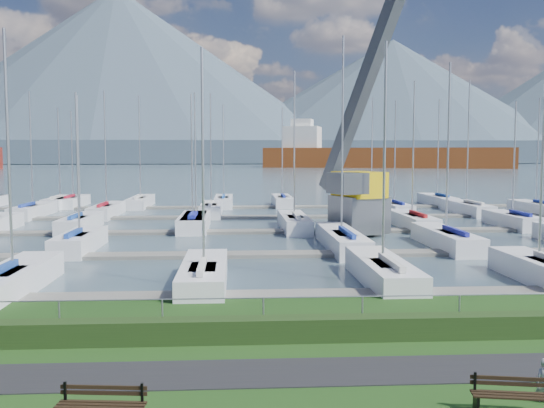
{
  "coord_description": "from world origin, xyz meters",
  "views": [
    {
      "loc": [
        -1.83,
        -17.77,
        5.53
      ],
      "look_at": [
        0.0,
        12.0,
        3.0
      ],
      "focal_mm": 40.0,
      "sensor_mm": 36.0,
      "label": 1
    }
  ],
  "objects": [
    {
      "name": "sailboat_fleet",
      "position": [
        -1.39,
        29.52,
        5.35
      ],
      "size": [
        74.62,
        49.38,
        13.01
      ],
      "color": "#1C4690",
      "rests_on": "water"
    },
    {
      "name": "crane",
      "position": [
        7.36,
        25.54,
        5.33
      ],
      "size": [
        7.75,
        12.91,
        22.35
      ],
      "rotation": [
        0.0,
        0.0,
        0.39
      ],
      "color": "slate",
      "rests_on": "water"
    },
    {
      "name": "water",
      "position": [
        0.0,
        260.0,
        -0.4
      ],
      "size": [
        800.0,
        540.0,
        0.2
      ],
      "primitive_type": "cube",
      "color": "#40535D"
    },
    {
      "name": "foothill",
      "position": [
        0.0,
        330.0,
        6.0
      ],
      "size": [
        900.0,
        80.0,
        12.0
      ],
      "primitive_type": "cube",
      "color": "#425161",
      "rests_on": "water"
    },
    {
      "name": "cargo_ship_mid",
      "position": [
        53.06,
        218.09,
        3.58
      ],
      "size": [
        96.28,
        43.14,
        21.5
      ],
      "rotation": [
        0.0,
        0.0,
        -0.28
      ],
      "color": "brown",
      "rests_on": "water"
    },
    {
      "name": "hedge",
      "position": [
        0.0,
        -0.4,
        0.35
      ],
      "size": [
        80.0,
        0.7,
        0.7
      ],
      "primitive_type": "cube",
      "color": "#1F3513",
      "rests_on": "grass"
    },
    {
      "name": "bench_left",
      "position": [
        -4.55,
        -5.71,
        0.42
      ],
      "size": [
        1.84,
        0.62,
        0.85
      ],
      "rotation": [
        0.0,
        0.0,
        -0.11
      ],
      "color": "black",
      "rests_on": "grass"
    },
    {
      "name": "docks",
      "position": [
        0.0,
        26.0,
        -0.22
      ],
      "size": [
        90.0,
        41.6,
        0.25
      ],
      "color": "slate",
      "rests_on": "water"
    },
    {
      "name": "bench_right",
      "position": [
        4.04,
        -5.76,
        0.42
      ],
      "size": [
        1.85,
        0.74,
        0.85
      ],
      "rotation": [
        0.0,
        0.0,
        -0.18
      ],
      "color": "black",
      "rests_on": "grass"
    },
    {
      "name": "fence",
      "position": [
        0.0,
        0.0,
        1.2
      ],
      "size": [
        80.0,
        0.04,
        0.04
      ],
      "primitive_type": "cylinder",
      "rotation": [
        0.0,
        1.57,
        0.0
      ],
      "color": "gray",
      "rests_on": "grass"
    },
    {
      "name": "mountains",
      "position": [
        7.35,
        404.62,
        46.68
      ],
      "size": [
        1190.0,
        360.0,
        115.0
      ],
      "color": "#495B6A",
      "rests_on": "water"
    },
    {
      "name": "path",
      "position": [
        0.0,
        -3.0,
        0.01
      ],
      "size": [
        160.0,
        2.0,
        0.04
      ],
      "primitive_type": "cube",
      "color": "black",
      "rests_on": "grass"
    }
  ]
}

